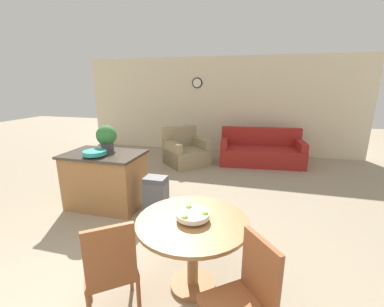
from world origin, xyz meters
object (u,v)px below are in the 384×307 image
Objects in this scene: couch at (261,152)px; kitchen_island at (106,180)px; dining_chair_near_left at (111,267)px; potted_plant at (107,137)px; dining_chair_near_right at (245,296)px; teal_bowl at (95,153)px; armchair at (185,152)px; trash_bin at (156,197)px; dining_table at (193,236)px; fruit_bowl at (193,215)px.

kitchen_island is at bearing -134.41° from couch.
dining_chair_near_left is 2.55m from potted_plant.
couch is (2.50, 2.87, -0.83)m from potted_plant.
kitchen_island is (-2.36, 1.91, -0.07)m from dining_chair_near_right.
teal_bowl is 0.43m from potted_plant.
kitchen_island is 0.54m from teal_bowl.
armchair is at bearing -16.39° from dining_chair_near_right.
potted_plant reaches higher than trash_bin.
dining_table is at bearing -32.33° from teal_bowl.
teal_bowl is at bearing 147.67° from dining_table.
dining_table is 2.21m from teal_bowl.
armchair is (-1.84, -0.54, 0.01)m from couch.
kitchen_island is at bearing 143.44° from fruit_bowl.
dining_chair_near_right is at bearing -51.55° from trash_bin.
potted_plant is (-1.88, 1.56, 0.55)m from dining_table.
dining_chair_near_left is 3.05× the size of fruit_bowl.
teal_bowl is at bearing 147.67° from fruit_bowl.
fruit_bowl reaches higher than trash_bin.
dining_chair_near_left is (-0.56, -0.53, -0.05)m from dining_table.
dining_table is at bearing 5.74° from dining_chair_near_left.
fruit_bowl is at bearing -29.09° from dining_table.
fruit_bowl is 4.51m from couch.
dining_chair_near_right is at bearing -115.12° from armchair.
dining_chair_near_left is at bearing -57.75° from potted_plant.
dining_chair_near_right is at bearing -41.37° from potted_plant.
trash_bin is (-0.91, 1.25, -0.48)m from fruit_bowl.
fruit_bowl is at bearing -36.56° from kitchen_island.
dining_table is 4.09m from armchair.
dining_chair_near_left reaches higher than trash_bin.
dining_table is 0.84× the size of armchair.
fruit_bowl is 1.62m from trash_bin.
armchair is (-0.31, 2.64, -0.00)m from trash_bin.
teal_bowl is (-0.01, -0.19, 0.50)m from kitchen_island.
potted_plant is 3.90m from couch.
dining_chair_near_right is 3.05× the size of fruit_bowl.
potted_plant reaches higher than armchair.
armchair is (0.61, 2.54, -0.15)m from kitchen_island.
fruit_bowl is 2.47m from potted_plant.
trash_bin is at bearing -121.56° from couch.
potted_plant is at bearing 84.42° from dining_chair_near_left.
dining_chair_near_left is 0.75× the size of armchair.
teal_bowl is 4.15m from couch.
teal_bowl reaches higher than dining_chair_near_right.
dining_chair_near_right reaches higher than couch.
dining_chair_near_left reaches higher than armchair.
armchair is at bearing 107.36° from fruit_bowl.
couch is (0.62, 4.43, -0.50)m from fruit_bowl.
couch is (2.45, 3.08, -0.16)m from kitchen_island.
fruit_bowl is at bearing 5.72° from dining_chair_near_left.
dining_table is 2.28m from kitchen_island.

